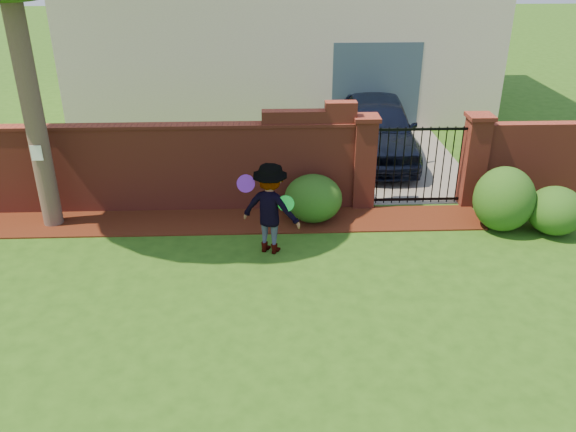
{
  "coord_description": "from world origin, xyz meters",
  "views": [
    {
      "loc": [
        0.46,
        -6.86,
        5.06
      ],
      "look_at": [
        0.8,
        1.4,
        1.05
      ],
      "focal_mm": 36.85,
      "sensor_mm": 36.0,
      "label": 1
    }
  ],
  "objects_px": {
    "car": "(378,131)",
    "frisbee_purple": "(246,183)",
    "man": "(270,209)",
    "frisbee_green": "(286,203)"
  },
  "relations": [
    {
      "from": "car",
      "to": "frisbee_purple",
      "type": "bearing_deg",
      "value": -119.64
    },
    {
      "from": "car",
      "to": "man",
      "type": "xyz_separation_m",
      "value": [
        -2.66,
        -4.45,
        0.07
      ]
    },
    {
      "from": "frisbee_purple",
      "to": "frisbee_green",
      "type": "bearing_deg",
      "value": -6.39
    },
    {
      "from": "man",
      "to": "frisbee_purple",
      "type": "xyz_separation_m",
      "value": [
        -0.38,
        -0.08,
        0.51
      ]
    },
    {
      "from": "car",
      "to": "frisbee_green",
      "type": "xyz_separation_m",
      "value": [
        -2.38,
        -4.6,
        0.24
      ]
    },
    {
      "from": "car",
      "to": "frisbee_green",
      "type": "height_order",
      "value": "car"
    },
    {
      "from": "frisbee_green",
      "to": "car",
      "type": "bearing_deg",
      "value": 62.61
    },
    {
      "from": "car",
      "to": "man",
      "type": "relative_size",
      "value": 2.69
    },
    {
      "from": "car",
      "to": "frisbee_purple",
      "type": "relative_size",
      "value": 14.5
    },
    {
      "from": "car",
      "to": "frisbee_purple",
      "type": "xyz_separation_m",
      "value": [
        -3.04,
        -4.53,
        0.58
      ]
    }
  ]
}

